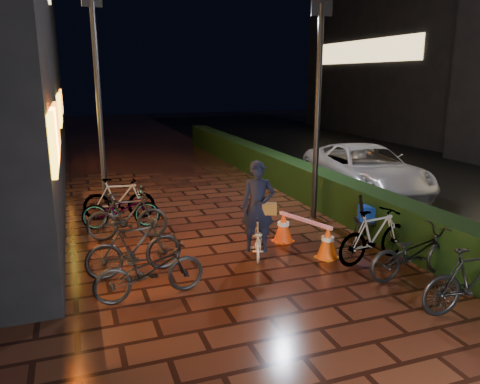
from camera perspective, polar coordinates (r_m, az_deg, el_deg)
name	(u,v)px	position (r m, az deg, el deg)	size (l,w,h in m)	color
ground	(287,296)	(8.05, 5.79, -12.52)	(80.00, 80.00, 0.00)	#381911
asphalt_road	(470,188)	(17.11, 26.20, 0.43)	(11.00, 60.00, 0.01)	black
hedge	(274,168)	(16.15, 4.17, 2.92)	(0.70, 20.00, 1.00)	black
van	(365,169)	(15.11, 15.00, 2.67)	(2.46, 5.34, 1.48)	#BBBCC1
lamp_post_hedge	(318,104)	(11.85, 9.47, 10.56)	(0.51, 0.18, 5.30)	black
lamp_post_sf	(98,90)	(14.20, -16.92, 11.79)	(0.56, 0.18, 5.80)	black
cyclist	(258,221)	(9.46, 2.18, -3.58)	(0.95, 1.45, 1.97)	white
traffic_barrier	(304,234)	(10.00, 7.86, -5.09)	(0.90, 1.66, 0.68)	#EA4C0C
cart_assembly	(368,215)	(10.82, 15.33, -2.73)	(0.79, 0.68, 1.10)	black
parked_bikes_storefront	(129,224)	(10.23, -13.42, -3.87)	(1.98, 5.46, 1.08)	black
parked_bikes_hedge	(416,254)	(8.90, 20.68, -7.10)	(2.05, 2.96, 1.08)	black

